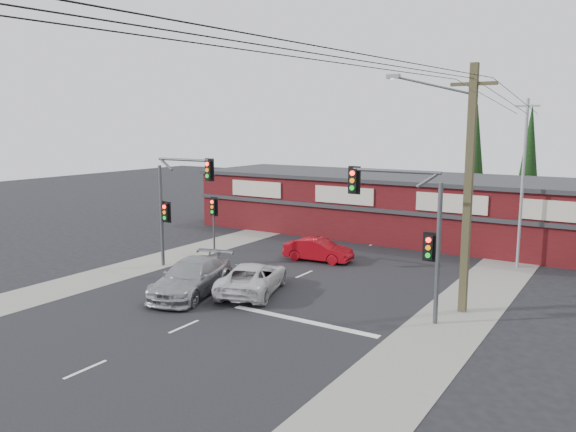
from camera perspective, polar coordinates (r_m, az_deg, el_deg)
The scene contains 18 objects.
ground at distance 25.47m, azimuth -3.60°, elevation -8.20°, with size 120.00×120.00×0.00m, color black.
road_strip at distance 29.50m, azimuth 2.12°, elevation -5.74°, with size 14.00×70.00×0.01m, color black.
verge_left at distance 34.43m, azimuth -10.22°, elevation -3.69°, with size 3.00×70.00×0.02m, color gray.
verge_right at distance 26.45m, azimuth 18.41°, elevation -7.99°, with size 3.00×70.00×0.02m, color gray.
stop_line at distance 22.45m, azimuth 1.49°, elevation -10.58°, with size 6.50×0.35×0.01m, color silver.
white_suv at distance 25.93m, azimuth -3.59°, elevation -6.28°, with size 2.31×5.02×1.40m, color silver.
silver_suv at distance 25.96m, azimuth -9.78°, elevation -6.17°, with size 2.22×5.45×1.58m, color #9A9D9F.
red_sedan at distance 31.86m, azimuth 3.09°, elevation -3.44°, with size 1.36×3.91×1.29m, color maroon.
lane_dashes at distance 27.26m, azimuth -0.78°, elevation -6.98°, with size 0.12×42.15×0.01m.
shop_building at distance 40.08m, azimuth 9.55°, elevation 1.23°, with size 27.30×8.40×4.22m.
conifer_near at distance 45.02m, azimuth 18.49°, elevation 6.02°, with size 1.80×1.80×9.25m.
conifer_far at distance 46.29m, azimuth 23.32°, elevation 5.82°, with size 1.80×1.80×9.25m.
traffic_mast_left at distance 30.21m, azimuth -11.36°, elevation 2.02°, with size 3.77×0.27×5.97m.
traffic_mast_right at distance 22.26m, azimuth 12.33°, elevation -0.49°, with size 3.96×0.27×5.97m.
pedestal_signal at distance 33.88m, azimuth -7.56°, elevation 0.29°, with size 0.55×0.27×3.38m.
utility_pole at distance 23.51m, azimuth 17.56°, elevation 3.37°, with size 4.38×0.59×10.00m.
steel_pole at distance 32.23m, azimuth 22.74°, elevation 3.31°, with size 1.20×0.16×9.00m.
power_lines at distance 18.20m, azimuth 13.92°, elevation 13.44°, with size 2.01×29.00×1.22m.
Camera 1 is at (14.30, -19.66, 7.62)m, focal length 35.00 mm.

